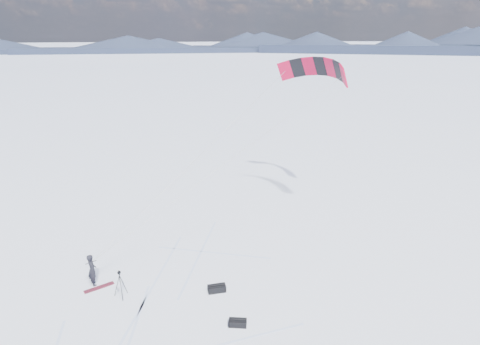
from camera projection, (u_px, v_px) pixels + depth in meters
name	position (u px, v px, depth m)	size (l,w,h in m)	color
ground	(148.00, 301.00, 18.83)	(1800.00, 1800.00, 0.00)	white
horizon_hills	(142.00, 239.00, 17.79)	(704.00, 705.94, 8.22)	black
snow_tracks	(135.00, 308.00, 18.30)	(14.76, 10.25, 0.01)	#B0C0E4
snowkiter	(94.00, 284.00, 20.09)	(0.61, 0.40, 1.67)	black
snowboard	(99.00, 287.00, 19.80)	(1.45, 0.27, 0.04)	maroon
tripod	(120.00, 280.00, 18.86)	(0.65, 0.58, 1.38)	black
gear_bag_a	(217.00, 288.00, 19.47)	(0.92, 0.53, 0.39)	black
gear_bag_b	(238.00, 323.00, 17.17)	(0.85, 0.67, 0.35)	black
power_kite	(316.00, 71.00, 26.97)	(16.79, 7.92, 9.24)	#B6082E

